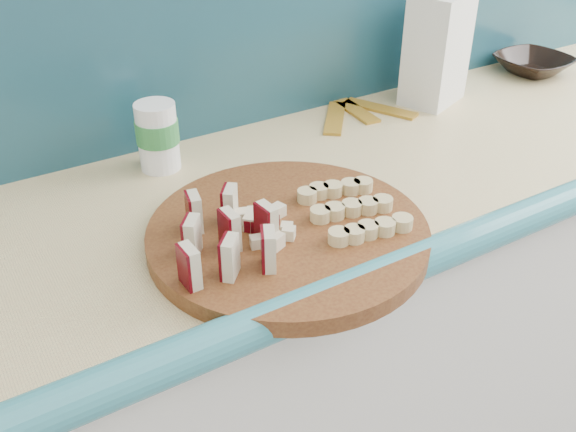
# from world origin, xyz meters

# --- Properties ---
(kitchen_counter) EXTENTS (2.20, 0.63, 0.91)m
(kitchen_counter) POSITION_xyz_m (0.10, 1.50, 0.46)
(kitchen_counter) COLOR silver
(kitchen_counter) RESTS_ON ground
(cutting_board) EXTENTS (0.52, 0.52, 0.03)m
(cutting_board) POSITION_xyz_m (-0.41, 1.35, 0.92)
(cutting_board) COLOR #471F0F
(cutting_board) RESTS_ON kitchen_counter
(apple_wedges) EXTENTS (0.17, 0.19, 0.06)m
(apple_wedges) POSITION_xyz_m (-0.52, 1.34, 0.97)
(apple_wedges) COLOR beige
(apple_wedges) RESTS_ON cutting_board
(apple_chunks) EXTENTS (0.07, 0.08, 0.02)m
(apple_chunks) POSITION_xyz_m (-0.43, 1.35, 0.95)
(apple_chunks) COLOR beige
(apple_chunks) RESTS_ON cutting_board
(banana_slices) EXTENTS (0.16, 0.18, 0.02)m
(banana_slices) POSITION_xyz_m (-0.30, 1.33, 0.95)
(banana_slices) COLOR #CCB67C
(banana_slices) RESTS_ON cutting_board
(brown_bowl) EXTENTS (0.19, 0.19, 0.05)m
(brown_bowl) POSITION_xyz_m (0.54, 1.68, 0.93)
(brown_bowl) COLOR black
(brown_bowl) RESTS_ON kitchen_counter
(flour_bag) EXTENTS (0.17, 0.15, 0.25)m
(flour_bag) POSITION_xyz_m (0.18, 1.67, 1.03)
(flour_bag) COLOR white
(flour_bag) RESTS_ON kitchen_counter
(canister) EXTENTS (0.08, 0.08, 0.13)m
(canister) POSITION_xyz_m (-0.48, 1.69, 0.98)
(canister) COLOR white
(canister) RESTS_ON kitchen_counter
(banana_peel) EXTENTS (0.24, 0.21, 0.01)m
(banana_peel) POSITION_xyz_m (-0.01, 1.70, 0.91)
(banana_peel) COLOR gold
(banana_peel) RESTS_ON kitchen_counter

